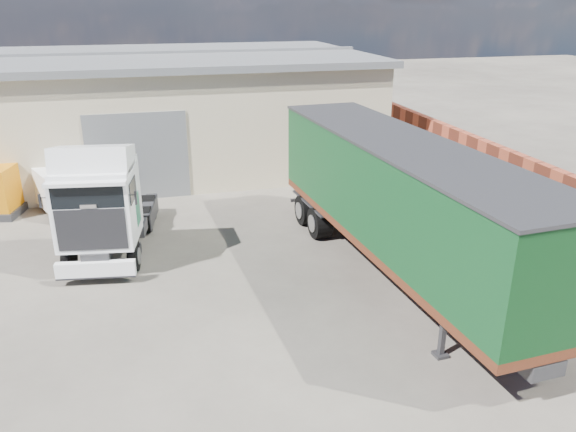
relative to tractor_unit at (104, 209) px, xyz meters
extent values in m
plane|color=#2C2A23|center=(3.11, -4.51, -1.66)|extent=(120.00, 120.00, 0.00)
cube|color=#B9AD8E|center=(-2.89, 11.49, 0.84)|extent=(30.00, 12.00, 5.00)
cube|color=#56595B|center=(-2.89, 11.49, 3.49)|extent=(30.60, 12.60, 0.30)
cube|color=#56595B|center=(1.11, 5.47, 0.14)|extent=(4.00, 0.08, 3.60)
cube|color=#56595B|center=(-2.89, 11.49, 3.69)|extent=(30.60, 0.40, 0.15)
cube|color=brown|center=(14.61, 1.49, -0.41)|extent=(0.35, 26.00, 2.50)
cylinder|color=black|center=(-0.16, -1.05, -1.19)|extent=(2.28, 1.25, 0.94)
cylinder|color=black|center=(0.30, 2.00, -1.19)|extent=(2.33, 1.25, 0.94)
cylinder|color=black|center=(0.48, 3.22, -1.19)|extent=(2.33, 1.25, 0.94)
cube|color=#2D2D30|center=(0.16, 1.04, -0.86)|extent=(1.65, 5.88, 0.26)
cube|color=white|center=(-0.28, -1.88, -1.17)|extent=(2.26, 0.55, 0.49)
cube|color=white|center=(-0.11, -0.75, 0.35)|extent=(2.48, 2.33, 2.16)
cube|color=black|center=(-0.26, -1.75, 0.02)|extent=(1.93, 0.34, 1.24)
cube|color=black|center=(-0.26, -1.73, 0.99)|extent=(1.97, 0.34, 0.66)
cube|color=white|center=(-0.09, -0.57, 1.74)|extent=(2.42, 2.02, 1.08)
cube|color=#0B5236|center=(-1.16, -0.23, 0.11)|extent=(0.11, 0.66, 0.97)
cube|color=#0B5236|center=(1.04, -0.56, 0.11)|extent=(0.11, 0.66, 0.97)
cylinder|color=#2D2D30|center=(0.33, 2.17, -0.68)|extent=(1.10, 1.10, 0.11)
cube|color=#2D2D30|center=(7.64, -7.58, -1.09)|extent=(0.33, 0.33, 1.13)
cube|color=#2D2D30|center=(9.49, -7.46, -1.09)|extent=(0.33, 0.33, 1.13)
cylinder|color=black|center=(8.03, 0.55, -1.11)|extent=(2.69, 1.26, 1.09)
cube|color=#2D2D30|center=(8.30, -3.61, -0.73)|extent=(1.65, 12.38, 0.36)
cube|color=#612916|center=(8.30, -3.61, -0.39)|extent=(3.39, 12.50, 0.25)
cube|color=black|center=(8.30, -3.61, 1.07)|extent=(3.39, 12.50, 2.68)
cube|color=#2D2D30|center=(8.30, -3.61, 2.43)|extent=(3.46, 12.57, 0.08)
cylinder|color=black|center=(-1.43, 4.02, -1.37)|extent=(1.74, 1.17, 0.57)
cylinder|color=black|center=(-2.52, 6.55, -1.37)|extent=(1.74, 1.17, 0.57)
cube|color=white|center=(-1.98, 5.29, -0.75)|extent=(3.06, 4.28, 1.46)
cube|color=white|center=(-1.33, 3.79, -0.80)|extent=(1.77, 1.34, 0.95)
cube|color=black|center=(-1.40, 3.95, -0.32)|extent=(1.41, 0.66, 0.52)
camera|label=1|loc=(1.43, -17.33, 6.13)|focal=35.00mm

